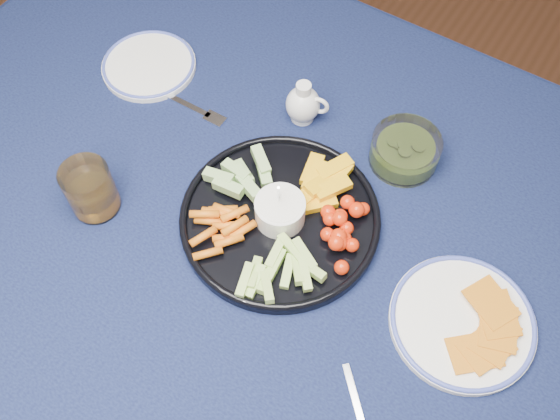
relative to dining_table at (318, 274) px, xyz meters
The scene contains 8 objects.
dining_table is the anchor object (origin of this frame).
crudite_platter 0.14m from the dining_table, behind, with size 0.32×0.32×0.10m.
creamer_pitcher 0.29m from the dining_table, 127.77° to the left, with size 0.08×0.06×0.08m.
pickle_bowl 0.25m from the dining_table, 82.66° to the left, with size 0.12×0.12×0.05m.
cheese_plate 0.26m from the dining_table, ahead, with size 0.21×0.21×0.03m.
juice_tumbler 0.39m from the dining_table, 160.07° to the right, with size 0.08×0.08×0.09m.
fork_left 0.38m from the dining_table, 160.93° to the left, with size 0.18×0.02×0.00m.
side_plate_extra 0.50m from the dining_table, 161.53° to the left, with size 0.18×0.18×0.01m.
Camera 1 is at (0.19, -0.41, 1.61)m, focal length 40.00 mm.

